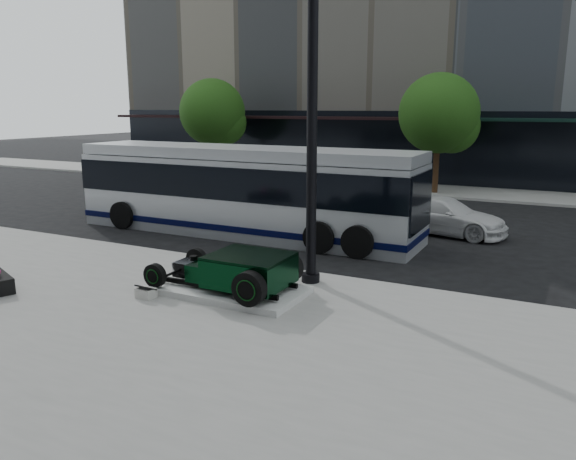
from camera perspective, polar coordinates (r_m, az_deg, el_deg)
The scene contains 9 objects.
ground at distance 16.68m, azimuth 1.35°, elevation -2.29°, with size 120.00×120.00×0.00m, color black.
sidewalk_far at distance 29.68m, azimuth 13.19°, elevation 4.02°, with size 70.00×4.00×0.12m, color gray.
street_trees at distance 28.23m, azimuth 15.39°, elevation 11.06°, with size 29.80×3.80×5.70m.
display_plinth at distance 12.80m, azimuth -6.02°, elevation -6.05°, with size 3.40×1.80×0.15m, color silver.
hot_rod at distance 12.48m, azimuth -4.79°, elevation -4.09°, with size 3.22×2.00×0.81m.
info_plaque at distance 12.79m, azimuth -14.23°, elevation -6.16°, with size 0.41×0.32×0.31m.
lamppost at distance 12.94m, azimuth 2.45°, elevation 10.51°, with size 0.44×0.44×7.98m.
transit_bus at distance 18.98m, azimuth -4.57°, elevation 4.06°, with size 12.12×2.88×2.92m.
white_sedan at distance 19.73m, azimuth 15.43°, elevation 1.42°, with size 1.74×4.27×1.24m, color white.
Camera 1 is at (6.98, -14.54, 4.24)m, focal length 35.00 mm.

